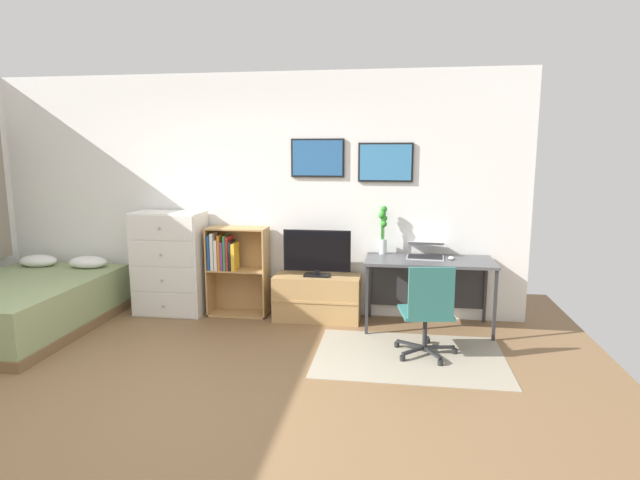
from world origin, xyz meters
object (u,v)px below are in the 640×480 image
bed (22,306)px  office_chair (428,309)px  bookshelf (233,264)px  computer_mouse (451,258)px  desk (429,270)px  bamboo_vase (383,229)px  tv_stand (317,298)px  dresser (170,263)px  laptop (426,251)px  television (317,254)px

bed → office_chair: office_chair is taller
bookshelf → computer_mouse: size_ratio=9.65×
desk → bamboo_vase: bamboo_vase is taller
bamboo_vase → tv_stand: bearing=-170.4°
bamboo_vase → office_chair: bearing=-67.6°
dresser → laptop: bearing=0.7°
bed → computer_mouse: 4.47m
television → desk: (1.19, -0.01, -0.14)m
dresser → television: bearing=-0.2°
bed → dresser: 1.54m
dresser → bamboo_vase: (2.40, 0.13, 0.42)m
bookshelf → office_chair: size_ratio=1.17×
tv_stand → laptop: size_ratio=2.16×
bed → tv_stand: 3.08m
tv_stand → office_chair: bearing=-39.5°
television → dresser: bearing=179.8°
television → tv_stand: bearing=90.0°
tv_stand → dresser: bearing=-179.5°
laptop → bed: bearing=-164.1°
office_chair → computer_mouse: size_ratio=8.27×
television → bed: bearing=-165.2°
office_chair → television: bearing=132.2°
bed → laptop: bearing=9.9°
desk → laptop: bearing=123.6°
dresser → bookshelf: dresser is taller
bookshelf → laptop: bookshelf is taller
bed → dresser: size_ratio=1.74×
office_chair → computer_mouse: bearing=63.3°
dresser → tv_stand: size_ratio=1.24×
bamboo_vase → television: bearing=-168.6°
dresser → laptop: dresser is taller
tv_stand → office_chair: office_chair is taller
laptop → office_chair: bearing=-86.4°
bed → dresser: (1.28, 0.79, 0.32)m
tv_stand → television: size_ratio=1.28×
tv_stand → television: bearing=-90.0°
dresser → computer_mouse: bearing=-1.5°
tv_stand → television: (-0.00, -0.02, 0.50)m
dresser → television: 1.70m
desk → tv_stand: bearing=178.3°
tv_stand → office_chair: (1.14, -0.94, 0.21)m
bed → desk: bearing=9.2°
laptop → dresser: bearing=-174.7°
bamboo_vase → desk: bearing=-17.5°
tv_stand → desk: 1.25m
tv_stand → bamboo_vase: (0.70, 0.12, 0.76)m
laptop → computer_mouse: 0.28m
television → bamboo_vase: size_ratio=1.41×
office_chair → laptop: bearing=80.1°
bed → television: 3.11m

